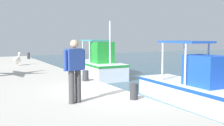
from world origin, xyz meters
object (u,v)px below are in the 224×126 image
Objects in this scene: fishing_boat_second at (194,88)px; mooring_bollard_third at (134,91)px; pelican at (17,59)px; fisherman_standing at (75,68)px; mooring_bollard_second at (86,76)px; mooring_bollard_nearest at (28,56)px; fishing_boat_nearest at (99,66)px.

mooring_bollard_third is (1.06, -3.44, 0.39)m from fishing_boat_second.
pelican is (-9.88, -5.01, 0.56)m from fishing_boat_second.
mooring_bollard_second is at bearing 152.96° from fisherman_standing.
mooring_bollard_third is at bearing 8.16° from pelican.
mooring_bollard_nearest is 12.09m from mooring_bollard_second.
mooring_bollard_nearest is 1.11× the size of mooring_bollard_third.
fishing_boat_second is at bearing 107.09° from mooring_bollard_third.
fishing_boat_second reaches higher than mooring_bollard_nearest.
fisherman_standing is 3.65× the size of mooring_bollard_third.
fishing_boat_nearest is 7.52m from mooring_bollard_nearest.
pelican is at bearing -18.27° from mooring_bollard_nearest.
fisherman_standing reaches higher than mooring_bollard_nearest.
fishing_boat_second reaches higher than mooring_bollard_third.
fisherman_standing is (8.44, -4.73, 1.00)m from fishing_boat_nearest.
mooring_bollard_second is (-2.53, -3.44, 0.37)m from fishing_boat_second.
mooring_bollard_third is at bearing 0.00° from mooring_bollard_nearest.
mooring_bollard_second is (12.09, 0.00, -0.05)m from mooring_bollard_nearest.
fishing_boat_second reaches higher than pelican.
fishing_boat_second is 4.29m from mooring_bollard_second.
pelican is 1.65× the size of mooring_bollard_nearest.
fishing_boat_second is at bearing 13.24° from mooring_bollard_nearest.
fishing_boat_nearest reaches higher than mooring_bollard_third.
fishing_boat_nearest is 5.13m from pelican.
fisherman_standing reaches higher than pelican.
fishing_boat_second is 5.23m from fisherman_standing.
mooring_bollard_second is 3.59m from mooring_bollard_third.
fisherman_standing is at bearing -103.76° from mooring_bollard_third.
mooring_bollard_third is (3.59, 0.00, 0.02)m from mooring_bollard_second.
fisherman_standing is (0.66, -5.07, 1.11)m from fishing_boat_second.
fishing_boat_nearest is 5.50× the size of pelican.
pelican is 2.01× the size of mooring_bollard_second.
fishing_boat_second is (7.78, 0.35, -0.11)m from fishing_boat_nearest.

